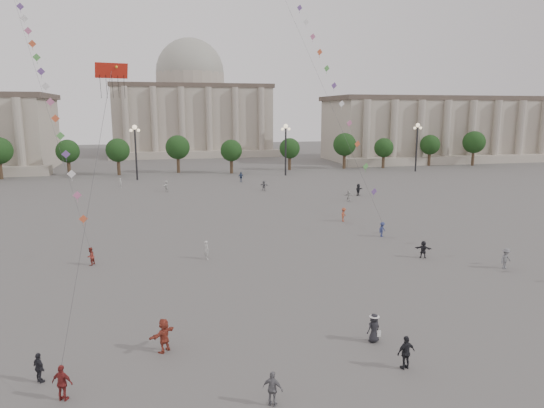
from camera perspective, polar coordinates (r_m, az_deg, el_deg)
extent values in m
plane|color=#4F4C4A|center=(32.29, 7.70, -13.36)|extent=(360.00, 360.00, 0.00)
cube|color=#ADA091|center=(149.57, 22.03, 8.08)|extent=(80.00, 22.00, 16.00)
cube|color=#51443B|center=(149.52, 22.26, 11.37)|extent=(81.60, 22.44, 1.20)
cube|color=#ADA091|center=(139.57, 24.88, 4.84)|extent=(84.00, 4.00, 2.00)
cube|color=#ADA091|center=(157.84, -9.42, 9.55)|extent=(46.00, 30.00, 20.00)
cube|color=#51443B|center=(157.98, -9.54, 13.39)|extent=(46.92, 30.60, 1.20)
cube|color=#ADA091|center=(141.38, -8.83, 5.77)|extent=(48.30, 4.00, 2.00)
cylinder|color=#ADA091|center=(158.08, -9.56, 14.08)|extent=(21.00, 21.00, 5.00)
sphere|color=#9C9B8E|center=(158.25, -9.59, 14.98)|extent=(21.00, 21.00, 21.00)
cylinder|color=#3C291E|center=(107.79, -23.45, 3.87)|extent=(0.70, 0.70, 3.52)
sphere|color=black|center=(107.46, -23.60, 5.81)|extent=(5.12, 5.12, 5.12)
cylinder|color=#3C291E|center=(106.31, -17.07, 4.20)|extent=(0.70, 0.70, 3.52)
sphere|color=black|center=(105.97, -17.18, 6.17)|extent=(5.12, 5.12, 5.12)
cylinder|color=#3C291E|center=(106.16, -10.58, 4.48)|extent=(0.70, 0.70, 3.52)
sphere|color=black|center=(105.83, -10.65, 6.46)|extent=(5.12, 5.12, 5.12)
cylinder|color=#3C291E|center=(107.37, -4.16, 4.71)|extent=(0.70, 0.70, 3.52)
sphere|color=black|center=(107.04, -4.18, 6.67)|extent=(5.12, 5.12, 5.12)
cylinder|color=#3C291E|center=(109.89, 2.06, 4.87)|extent=(0.70, 0.70, 3.52)
sphere|color=black|center=(109.57, 2.07, 6.78)|extent=(5.12, 5.12, 5.12)
cylinder|color=#3C291E|center=(113.62, 7.93, 4.97)|extent=(0.70, 0.70, 3.52)
sphere|color=black|center=(113.31, 7.98, 6.82)|extent=(5.12, 5.12, 5.12)
cylinder|color=#3C291E|center=(118.45, 13.37, 5.02)|extent=(0.70, 0.70, 3.52)
sphere|color=black|center=(118.16, 13.45, 6.79)|extent=(5.12, 5.12, 5.12)
cylinder|color=#3C291E|center=(124.26, 18.35, 5.02)|extent=(0.70, 0.70, 3.52)
sphere|color=black|center=(123.98, 18.45, 6.71)|extent=(5.12, 5.12, 5.12)
cylinder|color=#3C291E|center=(130.92, 22.86, 4.99)|extent=(0.70, 0.70, 3.52)
sphere|color=black|center=(130.65, 22.98, 6.60)|extent=(5.12, 5.12, 5.12)
cylinder|color=#262628|center=(97.88, -15.71, 5.65)|extent=(0.36, 0.36, 10.00)
sphere|color=#FFE5B2|center=(97.58, -15.87, 8.69)|extent=(0.90, 0.90, 0.90)
sphere|color=#FFE5B2|center=(97.63, -16.26, 8.31)|extent=(0.60, 0.60, 0.60)
sphere|color=#FFE5B2|center=(97.57, -15.44, 8.35)|extent=(0.60, 0.60, 0.60)
cylinder|color=#262628|center=(101.12, 1.61, 6.20)|extent=(0.36, 0.36, 10.00)
sphere|color=#FFE5B2|center=(100.83, 1.63, 9.14)|extent=(0.90, 0.90, 0.90)
sphere|color=#FFE5B2|center=(100.67, 1.24, 8.80)|extent=(0.60, 0.60, 0.60)
sphere|color=#FFE5B2|center=(101.03, 2.02, 8.81)|extent=(0.60, 0.60, 0.60)
cylinder|color=#262628|center=(112.56, 16.64, 6.23)|extent=(0.36, 0.36, 10.00)
sphere|color=#FFE5B2|center=(112.30, 16.78, 8.87)|extent=(0.90, 0.90, 0.90)
sphere|color=#FFE5B2|center=(111.98, 16.45, 8.57)|extent=(0.60, 0.60, 0.60)
sphere|color=#FFE5B2|center=(112.67, 17.08, 8.55)|extent=(0.60, 0.60, 0.60)
imported|color=navy|center=(92.14, -3.68, 3.20)|extent=(1.16, 0.56, 1.91)
imported|color=black|center=(46.49, 17.37, -5.11)|extent=(1.53, 1.13, 1.60)
imported|color=silver|center=(82.64, -12.37, 2.08)|extent=(1.25, 1.84, 1.91)
imported|color=slate|center=(45.86, 25.80, -5.81)|extent=(1.31, 0.98, 1.80)
imported|color=beige|center=(73.15, 9.00, 0.96)|extent=(1.56, 0.89, 1.61)
imported|color=#A1472B|center=(59.49, 8.43, -1.24)|extent=(1.20, 1.24, 1.70)
imported|color=black|center=(78.19, 10.13, 1.67)|extent=(1.74, 1.49, 1.89)
imported|color=#BABAB6|center=(89.06, -17.38, 2.37)|extent=(0.52, 0.67, 1.64)
imported|color=slate|center=(82.13, -0.96, 2.19)|extent=(1.47, 1.37, 1.65)
imported|color=beige|center=(44.44, -7.71, -5.36)|extent=(0.58, 0.72, 1.71)
imported|color=maroon|center=(25.69, -23.44, -18.75)|extent=(1.11, 0.80, 1.75)
imported|color=black|center=(27.66, -25.72, -16.97)|extent=(0.88, 0.94, 1.55)
imported|color=#9D3B2A|center=(28.49, -12.60, -14.83)|extent=(1.69, 1.65, 1.93)
imported|color=slate|center=(23.48, 0.09, -20.92)|extent=(1.03, 0.88, 1.66)
imported|color=black|center=(27.15, 15.49, -16.48)|extent=(1.12, 0.62, 1.81)
imported|color=maroon|center=(45.19, -20.56, -5.78)|extent=(0.90, 0.96, 1.59)
imported|color=navy|center=(53.04, 12.84, -2.94)|extent=(1.19, 1.04, 1.60)
imported|color=black|center=(29.54, 11.90, -14.08)|extent=(0.95, 0.75, 1.70)
cone|color=white|center=(29.23, 11.96, -12.72)|extent=(0.52, 0.52, 0.14)
cylinder|color=white|center=(29.25, 11.96, -12.83)|extent=(0.60, 0.60, 0.02)
cube|color=white|center=(29.64, 12.46, -14.66)|extent=(0.22, 0.10, 0.35)
cube|color=red|center=(36.76, -18.37, 14.67)|extent=(2.26, 1.01, 1.02)
cube|color=#198C3A|center=(36.77, -18.96, 15.03)|extent=(0.38, 0.27, 0.34)
cube|color=blue|center=(36.71, -17.83, 15.10)|extent=(0.38, 0.27, 0.34)
sphere|color=gold|center=(36.73, -18.96, 15.04)|extent=(0.20, 0.20, 0.20)
sphere|color=gold|center=(36.67, -17.84, 15.11)|extent=(0.20, 0.20, 0.20)
cylinder|color=#3F3F3F|center=(29.87, -20.47, 1.69)|extent=(0.02, 0.02, 20.50)
cylinder|color=#3F3F3F|center=(59.37, -26.78, 16.38)|extent=(0.02, 0.02, 49.03)
cube|color=#E05D34|center=(45.64, -21.31, -1.64)|extent=(0.76, 0.25, 0.76)
cube|color=#CF6D9C|center=(46.50, -21.94, 0.96)|extent=(0.76, 0.25, 0.76)
cube|color=white|center=(47.48, -22.53, 3.29)|extent=(0.76, 0.25, 0.76)
cube|color=#724C98|center=(48.54, -23.09, 5.41)|extent=(0.76, 0.25, 0.76)
cube|color=#5AAF51|center=(49.68, -23.62, 7.37)|extent=(0.76, 0.25, 0.76)
cube|color=#E05D34|center=(50.87, -24.13, 9.18)|extent=(0.76, 0.25, 0.76)
cube|color=#CF6D9C|center=(52.12, -24.62, 10.87)|extent=(0.76, 0.25, 0.76)
cube|color=white|center=(53.41, -25.09, 12.43)|extent=(0.76, 0.25, 0.76)
cube|color=#724C98|center=(54.74, -25.53, 13.90)|extent=(0.76, 0.25, 0.76)
cube|color=#5AAF51|center=(56.10, -25.96, 15.26)|extent=(0.76, 0.25, 0.76)
cube|color=#E05D34|center=(57.50, -26.37, 16.54)|extent=(0.76, 0.25, 0.76)
cube|color=#CF6D9C|center=(58.92, -26.77, 17.74)|extent=(0.76, 0.25, 0.76)
cube|color=white|center=(60.37, -27.15, 18.86)|extent=(0.76, 0.25, 0.76)
cube|color=#724C98|center=(61.83, -27.51, 19.92)|extent=(0.76, 0.25, 0.76)
cylinder|color=#3F3F3F|center=(68.65, 1.79, 22.43)|extent=(0.02, 0.02, 64.32)
cube|color=#724C98|center=(53.36, 11.92, 1.45)|extent=(0.76, 0.25, 0.76)
cube|color=#5AAF51|center=(54.14, 10.96, 4.36)|extent=(0.76, 0.25, 0.76)
cube|color=#E05D34|center=(55.08, 10.02, 6.98)|extent=(0.76, 0.25, 0.76)
cube|color=#CF6D9C|center=(56.15, 9.10, 9.38)|extent=(0.76, 0.25, 0.76)
cube|color=white|center=(57.32, 8.20, 11.60)|extent=(0.76, 0.25, 0.76)
cube|color=#724C98|center=(58.59, 7.32, 13.66)|extent=(0.76, 0.25, 0.76)
cube|color=#5AAF51|center=(59.93, 6.46, 15.58)|extent=(0.76, 0.25, 0.76)
cube|color=#E05D34|center=(61.35, 5.63, 17.37)|extent=(0.76, 0.25, 0.76)
cube|color=#CF6D9C|center=(62.83, 4.82, 19.04)|extent=(0.76, 0.25, 0.76)
cube|color=white|center=(64.37, 4.04, 20.60)|extent=(0.76, 0.25, 0.76)
cube|color=#724C98|center=(65.96, 3.27, 22.05)|extent=(0.76, 0.25, 0.76)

